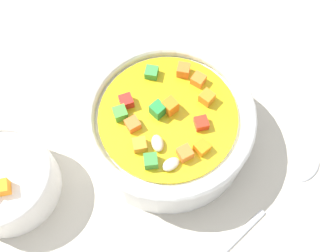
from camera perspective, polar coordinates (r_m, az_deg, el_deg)
The scene contains 4 objects.
ground_plane at distance 46.61cm, azimuth -0.00°, elevation -2.05°, with size 140.00×140.00×2.00cm, color #BAB2A0.
soup_bowl_main at distance 42.76cm, azimuth -0.00°, elevation 0.18°, with size 17.17×17.17×6.70cm.
spoon at distance 44.09cm, azimuth 13.74°, elevation -9.97°, with size 18.92×11.54×0.99cm.
side_bowl_small at distance 44.26cm, azimuth -21.25°, elevation -6.74°, with size 10.33×10.33×5.82cm.
Camera 1 is at (-17.52, -5.63, 41.83)cm, focal length 45.50 mm.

